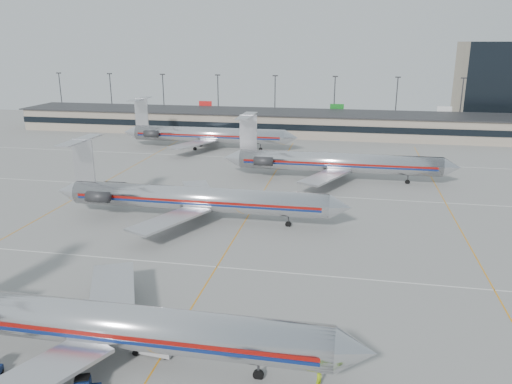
# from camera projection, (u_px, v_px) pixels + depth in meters

# --- Properties ---
(ground) EXTENTS (260.00, 260.00, 0.00)m
(ground) POSITION_uv_depth(u_px,v_px,m) (190.00, 311.00, 48.08)
(ground) COLOR gray
(ground) RESTS_ON ground
(apron_markings) EXTENTS (160.00, 0.15, 0.02)m
(apron_markings) POSITION_uv_depth(u_px,v_px,m) (217.00, 267.00, 57.48)
(apron_markings) COLOR silver
(apron_markings) RESTS_ON ground
(terminal) EXTENTS (162.00, 17.00, 6.25)m
(terminal) POSITION_uv_depth(u_px,v_px,m) (299.00, 123.00, 139.30)
(terminal) COLOR gray
(terminal) RESTS_ON ground
(light_mast_row) EXTENTS (163.60, 0.40, 15.28)m
(light_mast_row) POSITION_uv_depth(u_px,v_px,m) (304.00, 98.00, 150.93)
(light_mast_row) COLOR #38383D
(light_mast_row) RESTS_ON ground
(distant_building) EXTENTS (30.00, 20.00, 25.00)m
(distant_building) POSITION_uv_depth(u_px,v_px,m) (510.00, 84.00, 153.69)
(distant_building) COLOR tan
(distant_building) RESTS_ON ground
(jet_foreground) EXTENTS (44.39, 26.14, 11.62)m
(jet_foreground) POSITION_uv_depth(u_px,v_px,m) (85.00, 321.00, 40.01)
(jet_foreground) COLOR silver
(jet_foreground) RESTS_ON ground
(jet_second_row) EXTENTS (43.87, 25.83, 11.48)m
(jet_second_row) POSITION_uv_depth(u_px,v_px,m) (192.00, 198.00, 71.67)
(jet_second_row) COLOR silver
(jet_second_row) RESTS_ON ground
(jet_third_row) EXTENTS (43.62, 26.83, 11.93)m
(jet_third_row) POSITION_uv_depth(u_px,v_px,m) (333.00, 162.00, 92.65)
(jet_third_row) COLOR silver
(jet_third_row) RESTS_ON ground
(jet_back_row) EXTENTS (43.52, 26.77, 11.90)m
(jet_back_row) POSITION_uv_depth(u_px,v_px,m) (205.00, 134.00, 120.35)
(jet_back_row) COLOR silver
(jet_back_row) RESTS_ON ground
(belt_loader) EXTENTS (4.31, 1.64, 2.24)m
(belt_loader) POSITION_uv_depth(u_px,v_px,m) (153.00, 347.00, 41.33)
(belt_loader) COLOR #AAAAAA
(belt_loader) RESTS_ON ground
(ramp_worker_near) EXTENTS (0.63, 0.67, 1.54)m
(ramp_worker_near) POSITION_uv_depth(u_px,v_px,m) (319.00, 379.00, 37.18)
(ramp_worker_near) COLOR #A1C212
(ramp_worker_near) RESTS_ON ground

